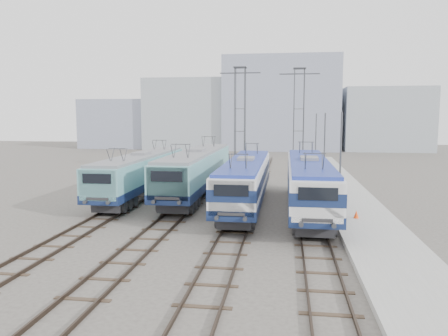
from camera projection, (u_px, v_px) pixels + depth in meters
ground at (203, 223)px, 27.64m from camera, size 160.00×160.00×0.00m
platform at (351, 201)px, 34.06m from camera, size 4.00×70.00×0.30m
locomotive_far_left at (141, 171)px, 36.13m from camera, size 2.76×17.43×3.28m
locomotive_center_left at (196, 169)px, 36.38m from camera, size 2.96×18.70×3.52m
locomotive_center_right at (246, 178)px, 31.84m from camera, size 2.75×17.39×3.27m
locomotive_far_right at (309, 180)px, 30.57m from camera, size 2.86×18.10×3.40m
catenary_tower_west at (240, 117)px, 48.46m from camera, size 4.50×1.20×12.00m
catenary_tower_east at (299, 117)px, 49.52m from camera, size 4.50×1.20×12.00m
mast_front at (340, 167)px, 27.98m from camera, size 0.12×0.12×7.00m
mast_mid at (324, 152)px, 39.78m from camera, size 0.12×0.12×7.00m
mast_rear at (316, 143)px, 51.57m from camera, size 0.12×0.12×7.00m
safety_cone at (356, 214)px, 27.67m from camera, size 0.34×0.34×0.49m
building_west at (193, 114)px, 89.69m from camera, size 18.00×12.00×14.00m
building_center at (281, 104)px, 86.93m from camera, size 22.00×14.00×18.00m
building_east at (385, 119)px, 84.49m from camera, size 16.00×12.00×12.00m
building_far_west at (119, 124)px, 92.17m from camera, size 14.00×10.00×10.00m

